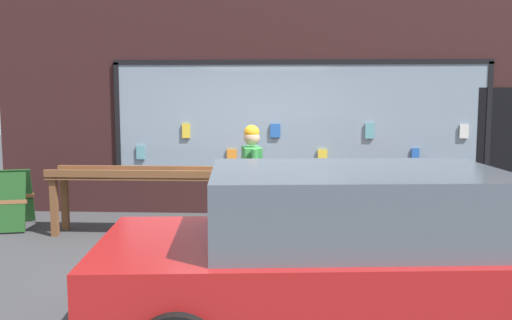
{
  "coord_description": "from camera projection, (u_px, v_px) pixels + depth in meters",
  "views": [
    {
      "loc": [
        0.39,
        -7.07,
        2.0
      ],
      "look_at": [
        -0.01,
        0.64,
        1.1
      ],
      "focal_mm": 40.0,
      "sensor_mm": 36.0,
      "label": 1
    }
  ],
  "objects": [
    {
      "name": "display_table_right",
      "position": [
        372.0,
        185.0,
        7.93
      ],
      "size": [
        2.71,
        0.67,
        0.91
      ],
      "color": "brown",
      "rests_on": "ground_plane"
    },
    {
      "name": "person_browsing",
      "position": [
        252.0,
        177.0,
        7.4
      ],
      "size": [
        0.3,
        0.63,
        1.6
      ],
      "rotation": [
        0.0,
        0.0,
        1.76
      ],
      "color": "#4C382D",
      "rests_on": "ground_plane"
    },
    {
      "name": "shopfront_facade",
      "position": [
        267.0,
        104.0,
        9.42
      ],
      "size": [
        8.84,
        0.29,
        3.7
      ],
      "color": "#331919",
      "rests_on": "ground_plane"
    },
    {
      "name": "parked_car",
      "position": [
        355.0,
        251.0,
        4.58
      ],
      "size": [
        4.22,
        2.2,
        1.41
      ],
      "rotation": [
        0.0,
        0.0,
        0.09
      ],
      "color": "#A51919",
      "rests_on": "ground_plane"
    },
    {
      "name": "ground_plane",
      "position": [
        255.0,
        251.0,
        7.27
      ],
      "size": [
        40.0,
        40.0,
        0.0
      ],
      "primitive_type": "plane",
      "color": "#38383A"
    },
    {
      "name": "sandwich_board_sign",
      "position": [
        13.0,
        199.0,
        8.51
      ],
      "size": [
        0.65,
        0.92,
        0.85
      ],
      "rotation": [
        0.0,
        0.0,
        0.24
      ],
      "color": "#193F19",
      "rests_on": "ground_plane"
    },
    {
      "name": "small_dog",
      "position": [
        211.0,
        227.0,
        7.27
      ],
      "size": [
        0.34,
        0.54,
        0.46
      ],
      "rotation": [
        0.0,
        0.0,
        1.22
      ],
      "color": "white",
      "rests_on": "ground_plane"
    },
    {
      "name": "display_table_left",
      "position": [
        145.0,
        181.0,
        8.1
      ],
      "size": [
        2.71,
        0.55,
        0.95
      ],
      "color": "brown",
      "rests_on": "ground_plane"
    }
  ]
}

